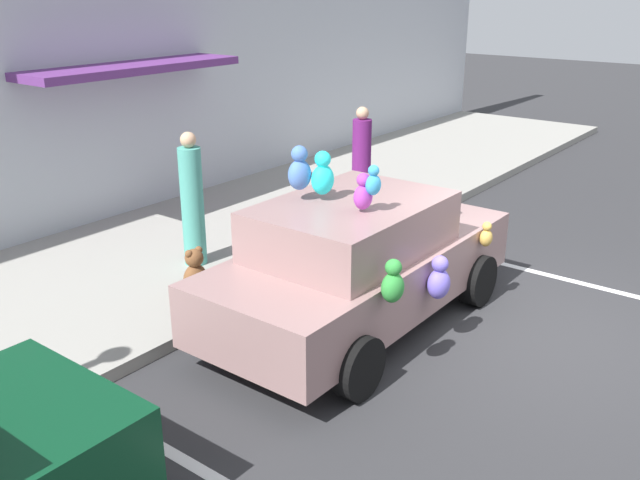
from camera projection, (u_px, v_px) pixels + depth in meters
ground_plane at (537, 334)px, 7.91m from camera, size 60.00×60.00×0.00m
sidewalk at (225, 236)px, 10.74m from camera, size 24.00×4.00×0.15m
storefront_building at (118, 22)px, 10.88m from camera, size 24.00×1.25×6.40m
parking_stripe_front at (515, 267)px, 9.78m from camera, size 0.12×3.60×0.01m
plush_covered_car at (359, 261)px, 7.87m from camera, size 4.20×2.07×2.15m
teddy_bear_on_sidewalk at (195, 273)px, 8.46m from camera, size 0.32×0.27×0.62m
pedestrian_near_shopfront at (361, 162)px, 11.56m from camera, size 0.32×0.32×1.73m
pedestrian_walking_past at (192, 203)px, 9.23m from camera, size 0.30×0.30×1.82m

